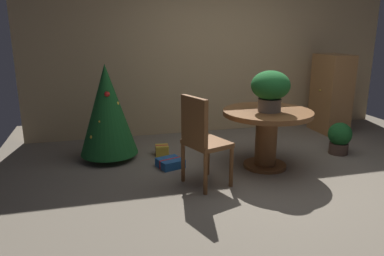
% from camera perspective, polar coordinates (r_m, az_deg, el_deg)
% --- Properties ---
extents(ground_plane, '(6.60, 6.60, 0.00)m').
position_cam_1_polar(ground_plane, '(4.37, 12.61, -7.64)').
color(ground_plane, '#756B5B').
extents(back_wall_panel, '(6.00, 0.10, 2.60)m').
position_cam_1_polar(back_wall_panel, '(6.07, 3.66, 11.70)').
color(back_wall_panel, tan).
rests_on(back_wall_panel, ground_plane).
extents(round_dining_table, '(1.07, 1.07, 0.72)m').
position_cam_1_polar(round_dining_table, '(4.54, 11.51, 0.10)').
color(round_dining_table, brown).
rests_on(round_dining_table, ground_plane).
extents(flower_vase, '(0.46, 0.46, 0.48)m').
position_cam_1_polar(flower_vase, '(4.40, 12.06, 6.10)').
color(flower_vase, '#665B51').
rests_on(flower_vase, round_dining_table).
extents(wooden_chair_left, '(0.53, 0.57, 0.99)m').
position_cam_1_polar(wooden_chair_left, '(3.90, 1.44, -1.35)').
color(wooden_chair_left, brown).
rests_on(wooden_chair_left, ground_plane).
extents(holiday_tree, '(0.74, 0.74, 1.25)m').
position_cam_1_polar(holiday_tree, '(4.82, -13.01, 2.77)').
color(holiday_tree, brown).
rests_on(holiday_tree, ground_plane).
extents(gift_box_blue, '(0.36, 0.35, 0.11)m').
position_cam_1_polar(gift_box_blue, '(4.59, -3.41, -5.42)').
color(gift_box_blue, '#1E569E').
rests_on(gift_box_blue, ground_plane).
extents(gift_box_gold, '(0.19, 0.18, 0.14)m').
position_cam_1_polar(gift_box_gold, '(5.02, -4.68, -3.43)').
color(gift_box_gold, gold).
rests_on(gift_box_gold, ground_plane).
extents(wooden_cabinet, '(0.44, 0.61, 1.27)m').
position_cam_1_polar(wooden_cabinet, '(6.46, 20.74, 5.01)').
color(wooden_cabinet, '#9E6B3D').
rests_on(wooden_cabinet, ground_plane).
extents(potted_plant, '(0.32, 0.32, 0.44)m').
position_cam_1_polar(potted_plant, '(5.40, 21.91, -1.37)').
color(potted_plant, '#4C382D').
rests_on(potted_plant, ground_plane).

